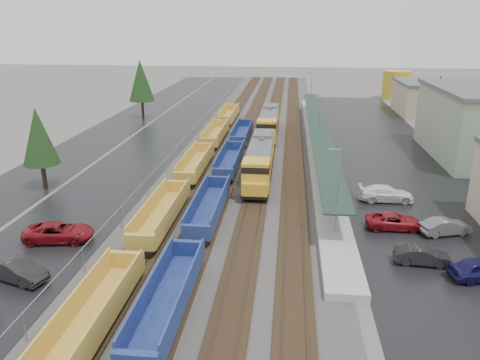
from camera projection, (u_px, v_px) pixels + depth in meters
The scene contains 22 objects.
ballast_strip at pixel (258, 132), 79.00m from camera, with size 20.00×160.00×0.08m, color #302D2B.
trackbed at pixel (258, 131), 78.96m from camera, with size 14.60×160.00×0.22m.
west_parking_lot at pixel (171, 130), 80.52m from camera, with size 10.00×160.00×0.02m, color black.
west_road at pixel (115, 129), 81.53m from camera, with size 9.00×160.00×0.02m, color black.
east_commuter_lot at pixel (384, 151), 67.68m from camera, with size 16.00×100.00×0.02m, color black.
station_platform at pixel (318, 144), 68.41m from camera, with size 3.00×80.00×8.00m.
chainlink_fence at pixel (200, 123), 77.98m from camera, with size 0.08×160.04×2.02m.
distant_hills at pixel (377, 62), 216.34m from camera, with size 301.00×140.00×25.20m.
tree_west_near at pixel (39, 136), 51.12m from camera, with size 3.96×3.96×9.00m.
tree_west_far at pixel (141, 81), 88.45m from camera, with size 4.84×4.84×11.00m.
tree_east at pixel (438, 98), 72.22m from camera, with size 4.40×4.40×10.00m.
locomotive_lead at pixel (260, 160), 54.92m from camera, with size 2.86×18.82×4.26m.
locomotive_trail at pixel (269, 123), 74.69m from camera, with size 2.86×18.82×4.26m.
well_string_yellow at pixel (181, 185), 50.01m from camera, with size 2.50×92.93×2.22m.
well_string_blue at pixel (209, 207), 44.09m from camera, with size 2.46×75.18×2.18m.
storage_tank at pixel (396, 85), 112.05m from camera, with size 6.60×6.60×6.60m, color gold.
parked_car_west_b at pixel (16, 270), 33.59m from camera, with size 4.84×1.69×1.59m, color black.
parked_car_west_c at pixel (59, 232), 39.65m from camera, with size 5.76×2.65×1.60m, color maroon.
parked_car_east_a at pixel (422, 256), 35.85m from camera, with size 4.21×1.47×1.39m, color black.
parked_car_east_b at pixel (394, 221), 42.04m from camera, with size 5.02×2.31×1.39m, color maroon.
parked_car_east_c at pixel (386, 194), 48.45m from camera, with size 5.58×2.27×1.62m, color white.
parked_car_east_e at pixel (445, 227), 40.87m from camera, with size 4.41×1.54×1.45m, color slate.
Camera 1 is at (5.26, -17.30, 17.77)m, focal length 35.00 mm.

